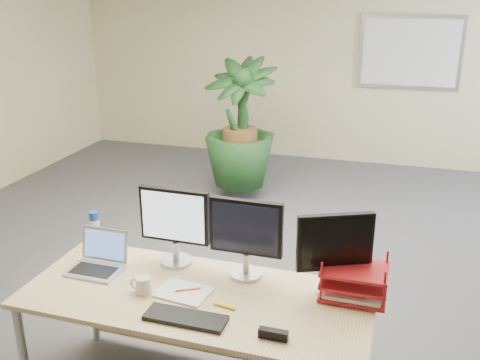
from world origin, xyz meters
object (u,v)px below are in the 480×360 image
(floor_plant, at_px, (240,135))
(monitor_right, at_px, (246,233))
(desk, at_px, (203,308))
(monitor_left, at_px, (175,221))
(laptop, at_px, (99,259))

(floor_plant, height_order, monitor_right, floor_plant)
(monitor_right, bearing_deg, desk, -141.30)
(monitor_left, bearing_deg, desk, -38.66)
(desk, bearing_deg, laptop, 179.55)
(floor_plant, relative_size, monitor_left, 3.11)
(desk, distance_m, laptop, 0.70)
(floor_plant, bearing_deg, monitor_left, -80.76)
(desk, height_order, monitor_right, monitor_right)
(desk, height_order, laptop, laptop)
(desk, height_order, floor_plant, floor_plant)
(floor_plant, bearing_deg, desk, -77.11)
(monitor_left, relative_size, monitor_right, 1.01)
(desk, bearing_deg, floor_plant, 102.89)
(monitor_right, bearing_deg, monitor_left, 176.37)
(desk, relative_size, monitor_right, 4.06)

